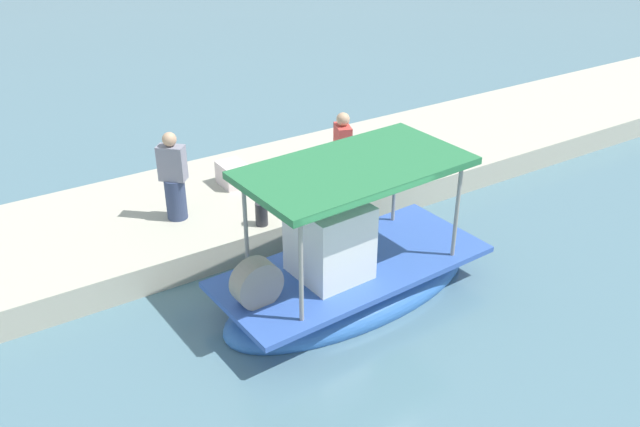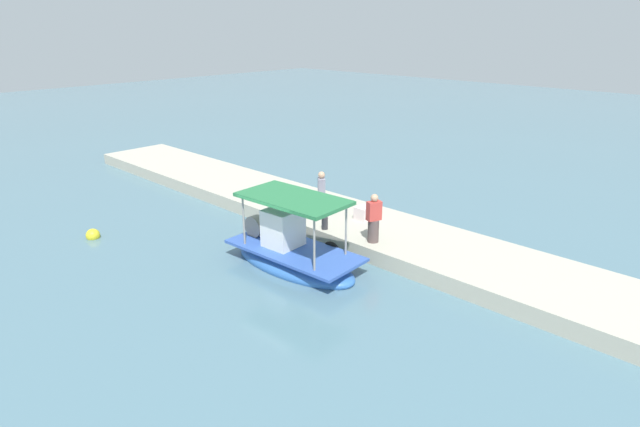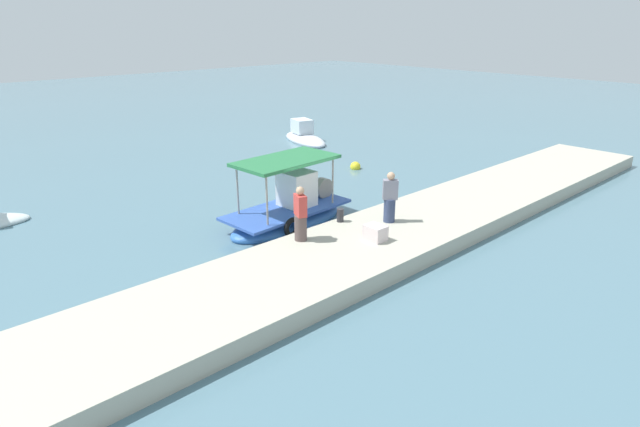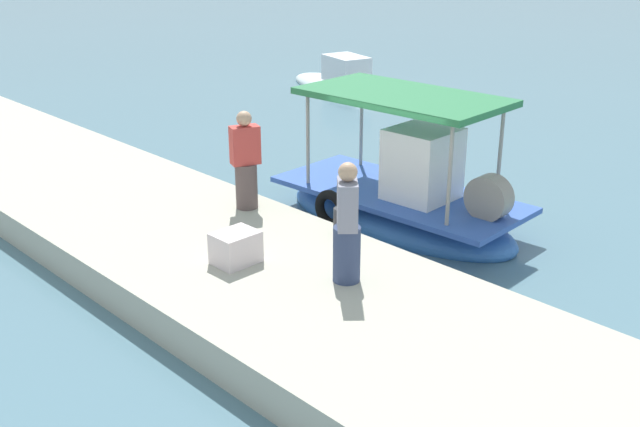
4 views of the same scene
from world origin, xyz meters
name	(u,v)px [view 4 (image 4 of 4)]	position (x,y,z in m)	size (l,w,h in m)	color
ground_plane	(415,229)	(0.00, 0.00, 0.00)	(120.00, 120.00, 0.00)	slate
dock_quay	(256,277)	(0.00, -3.86, 0.29)	(36.00, 3.89, 0.58)	#B6B19E
main_fishing_boat	(402,202)	(-0.32, -0.01, 0.46)	(5.16, 2.43, 2.87)	#3269B8
fisherman_near_bollard	(246,165)	(-1.88, -2.50, 1.39)	(0.51, 0.57, 1.78)	brown
fisherman_by_crate	(347,229)	(1.45, -3.35, 1.39)	(0.56, 0.56, 1.79)	navy
mooring_bollard	(341,222)	(0.19, -2.20, 0.81)	(0.24, 0.24, 0.47)	#2D2D33
cargo_crate	(236,248)	(-0.14, -4.12, 0.82)	(0.66, 0.53, 0.49)	silver
moored_boat_near	(340,84)	(-9.69, 7.78, 0.21)	(5.36, 2.88, 1.47)	silver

